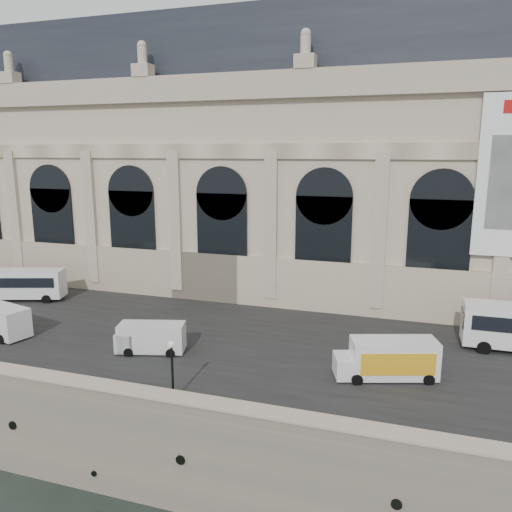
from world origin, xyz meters
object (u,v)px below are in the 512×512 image
Objects in this scene: bus_left at (10,283)px; van_c at (148,338)px; box_truck at (388,359)px; lamp_right at (172,372)px.

van_c is at bearing -20.66° from bus_left.
lamp_right is (-12.20, -7.37, 0.59)m from box_truck.
van_c is at bearing -176.65° from box_truck.
lamp_right reaches higher than van_c.
lamp_right is at bearing -28.62° from bus_left.
bus_left is 2.79× the size of lamp_right.
van_c is 1.38× the size of lamp_right.
bus_left is 1.55× the size of box_truck.
van_c is (20.22, -7.62, -0.63)m from bus_left.
bus_left is at bearing 159.34° from van_c.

